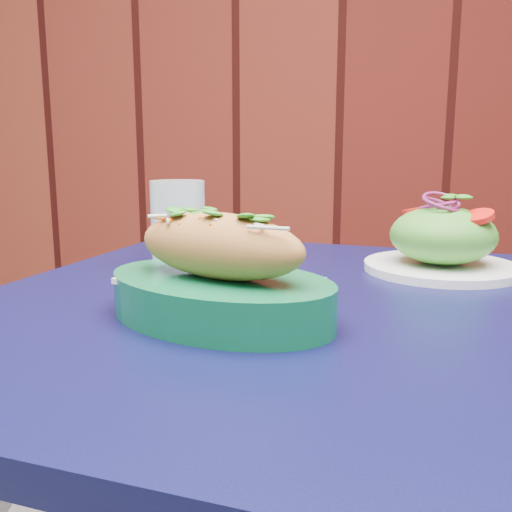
# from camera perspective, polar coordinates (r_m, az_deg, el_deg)

# --- Properties ---
(brick_wall) EXTENTS (4.90, 0.04, 2.80)m
(brick_wall) POSITION_cam_1_polar(r_m,az_deg,el_deg) (2.25, 8.67, 22.88)
(brick_wall) COLOR #48110D
(brick_wall) RESTS_ON ground
(cafe_table) EXTENTS (0.91, 0.91, 0.75)m
(cafe_table) POSITION_cam_1_polar(r_m,az_deg,el_deg) (0.72, 4.89, -11.19)
(cafe_table) COLOR black
(cafe_table) RESTS_ON ground
(banh_mi_basket) EXTENTS (0.31, 0.26, 0.12)m
(banh_mi_basket) POSITION_cam_1_polar(r_m,az_deg,el_deg) (0.60, -3.68, -2.09)
(banh_mi_basket) COLOR #0C5C34
(banh_mi_basket) RESTS_ON cafe_table
(salad_plate) EXTENTS (0.22, 0.22, 0.11)m
(salad_plate) POSITION_cam_1_polar(r_m,az_deg,el_deg) (0.88, 18.14, 1.39)
(salad_plate) COLOR white
(salad_plate) RESTS_ON cafe_table
(water_glass) EXTENTS (0.08, 0.08, 0.13)m
(water_glass) POSITION_cam_1_polar(r_m,az_deg,el_deg) (0.86, -7.79, 3.12)
(water_glass) COLOR silver
(water_glass) RESTS_ON cafe_table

